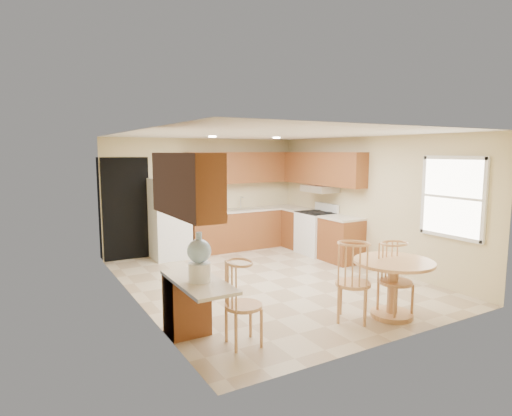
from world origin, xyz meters
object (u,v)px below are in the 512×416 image
dining_table (393,280)px  chair_table_a (359,275)px  refrigerator (170,219)px  chair_table_b (402,274)px  stove (316,232)px  water_crock (199,259)px  chair_desk (247,297)px

dining_table → chair_table_a: chair_table_a is taller
refrigerator → chair_table_b: refrigerator is taller
stove → chair_table_b: bearing=-110.4°
stove → water_crock: 4.93m
stove → dining_table: 3.64m
stove → chair_desk: size_ratio=1.12×
stove → chair_table_a: stove is taller
dining_table → chair_desk: bearing=175.6°
chair_table_a → water_crock: (-2.03, 0.38, 0.38)m
chair_table_a → dining_table: bearing=38.3°
water_crock → refrigerator: bearing=75.8°
stove → chair_table_b: size_ratio=1.10×
chair_desk → water_crock: 0.69m
chair_table_a → chair_table_b: (0.60, -0.17, -0.03)m
stove → chair_table_b: (-1.29, -3.47, 0.14)m
refrigerator → chair_desk: size_ratio=1.71×
refrigerator → stove: 3.14m
stove → water_crock: water_crock is taller
stove → dining_table: bearing=-111.7°
dining_table → refrigerator: bearing=108.4°
chair_desk → water_crock: water_crock is taller
chair_table_a → stove: bearing=106.3°
chair_table_b → water_crock: (-2.63, 0.55, 0.42)m
chair_desk → stove: bearing=138.5°
chair_desk → water_crock: bearing=-117.1°
dining_table → water_crock: water_crock is taller
chair_desk → chair_table_b: bearing=89.0°
chair_table_a → water_crock: bearing=-144.4°
chair_table_b → chair_desk: chair_table_b is taller
refrigerator → chair_table_a: 4.63m
chair_table_a → refrigerator: bearing=148.3°
refrigerator → dining_table: 4.86m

